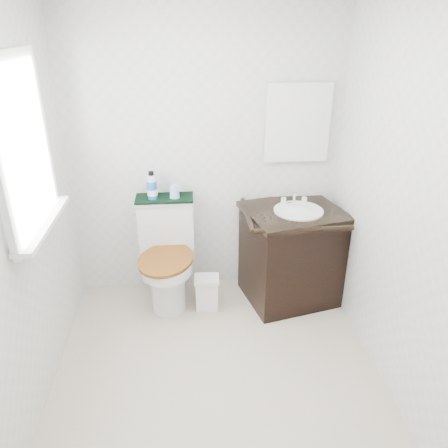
{
  "coord_description": "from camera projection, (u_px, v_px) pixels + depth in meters",
  "views": [
    {
      "loc": [
        -0.15,
        -2.22,
        2.2
      ],
      "look_at": [
        0.11,
        0.75,
        0.79
      ],
      "focal_mm": 35.0,
      "sensor_mm": 36.0,
      "label": 1
    }
  ],
  "objects": [
    {
      "name": "mirror",
      "position": [
        298.0,
        123.0,
        3.45
      ],
      "size": [
        0.5,
        0.02,
        0.6
      ],
      "primitive_type": "cube",
      "color": "silver",
      "rests_on": "wall_back"
    },
    {
      "name": "vanity",
      "position": [
        291.0,
        252.0,
        3.64
      ],
      "size": [
        0.88,
        0.8,
        0.92
      ],
      "color": "black",
      "rests_on": "floor"
    },
    {
      "name": "trash_bin",
      "position": [
        207.0,
        292.0,
        3.61
      ],
      "size": [
        0.21,
        0.17,
        0.29
      ],
      "color": "white",
      "rests_on": "floor"
    },
    {
      "name": "soap_bar",
      "position": [
        289.0,
        203.0,
        3.58
      ],
      "size": [
        0.06,
        0.04,
        0.02
      ],
      "primitive_type": "ellipsoid",
      "color": "#177068",
      "rests_on": "vanity"
    },
    {
      "name": "towel",
      "position": [
        164.0,
        198.0,
        3.53
      ],
      "size": [
        0.47,
        0.22,
        0.02
      ],
      "primitive_type": "cube",
      "color": "black",
      "rests_on": "toilet"
    },
    {
      "name": "wall_front",
      "position": [
        243.0,
        373.0,
        1.36
      ],
      "size": [
        2.4,
        0.0,
        2.4
      ],
      "primitive_type": "plane",
      "rotation": [
        -1.57,
        0.0,
        0.0
      ],
      "color": "silver",
      "rests_on": "ground"
    },
    {
      "name": "floor",
      "position": [
        217.0,
        377.0,
        2.95
      ],
      "size": [
        2.4,
        2.4,
        0.0
      ],
      "primitive_type": "plane",
      "color": "beige",
      "rests_on": "ground"
    },
    {
      "name": "window",
      "position": [
        21.0,
        147.0,
        2.43
      ],
      "size": [
        0.02,
        0.7,
        0.9
      ],
      "primitive_type": "cube",
      "color": "white",
      "rests_on": "wall_left"
    },
    {
      "name": "cup",
      "position": [
        174.0,
        192.0,
        3.5
      ],
      "size": [
        0.08,
        0.08,
        0.1
      ],
      "primitive_type": "cone",
      "color": "#87B2DC",
      "rests_on": "towel"
    },
    {
      "name": "wall_left",
      "position": [
        13.0,
        223.0,
        2.35
      ],
      "size": [
        0.0,
        2.4,
        2.4
      ],
      "primitive_type": "plane",
      "rotation": [
        1.57,
        0.0,
        1.57
      ],
      "color": "silver",
      "rests_on": "ground"
    },
    {
      "name": "mouthwash_bottle",
      "position": [
        152.0,
        186.0,
        3.46
      ],
      "size": [
        0.08,
        0.08,
        0.23
      ],
      "color": "blue",
      "rests_on": "towel"
    },
    {
      "name": "wall_right",
      "position": [
        405.0,
        209.0,
        2.53
      ],
      "size": [
        0.0,
        2.4,
        2.4
      ],
      "primitive_type": "plane",
      "rotation": [
        1.57,
        0.0,
        -1.57
      ],
      "color": "silver",
      "rests_on": "ground"
    },
    {
      "name": "toilet",
      "position": [
        167.0,
        260.0,
        3.63
      ],
      "size": [
        0.52,
        0.69,
        0.87
      ],
      "color": "silver",
      "rests_on": "floor"
    },
    {
      "name": "wall_back",
      "position": [
        205.0,
        155.0,
        3.52
      ],
      "size": [
        2.4,
        0.0,
        2.4
      ],
      "primitive_type": "plane",
      "rotation": [
        1.57,
        0.0,
        0.0
      ],
      "color": "silver",
      "rests_on": "ground"
    }
  ]
}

